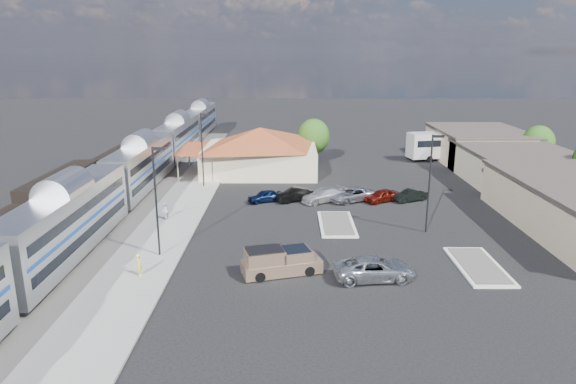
{
  "coord_description": "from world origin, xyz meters",
  "views": [
    {
      "loc": [
        -0.53,
        -44.52,
        15.98
      ],
      "look_at": [
        -0.67,
        3.61,
        2.8
      ],
      "focal_mm": 32.0,
      "sensor_mm": 36.0,
      "label": 1
    }
  ],
  "objects_px": {
    "coach_bus": "(450,144)",
    "station_depot": "(260,150)",
    "suv": "(375,269)",
    "pickup_truck": "(282,262)"
  },
  "relations": [
    {
      "from": "suv",
      "to": "coach_bus",
      "type": "height_order",
      "value": "coach_bus"
    },
    {
      "from": "coach_bus",
      "to": "station_depot",
      "type": "bearing_deg",
      "value": 95.23
    },
    {
      "from": "coach_bus",
      "to": "suv",
      "type": "bearing_deg",
      "value": 144.86
    },
    {
      "from": "station_depot",
      "to": "suv",
      "type": "bearing_deg",
      "value": -73.38
    },
    {
      "from": "station_depot",
      "to": "coach_bus",
      "type": "xyz_separation_m",
      "value": [
        28.56,
        8.88,
        -0.69
      ]
    },
    {
      "from": "station_depot",
      "to": "suv",
      "type": "xyz_separation_m",
      "value": [
        10.21,
        -34.19,
        -2.31
      ]
    },
    {
      "from": "station_depot",
      "to": "coach_bus",
      "type": "distance_m",
      "value": 29.92
    },
    {
      "from": "pickup_truck",
      "to": "coach_bus",
      "type": "bearing_deg",
      "value": -47.06
    },
    {
      "from": "suv",
      "to": "coach_bus",
      "type": "xyz_separation_m",
      "value": [
        18.36,
        43.07,
        1.62
      ]
    },
    {
      "from": "station_depot",
      "to": "suv",
      "type": "relative_size",
      "value": 3.1
    }
  ]
}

